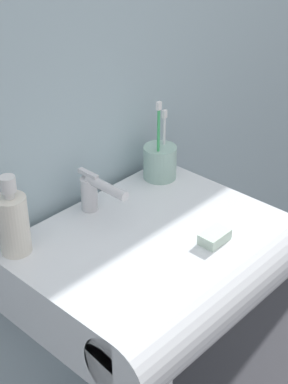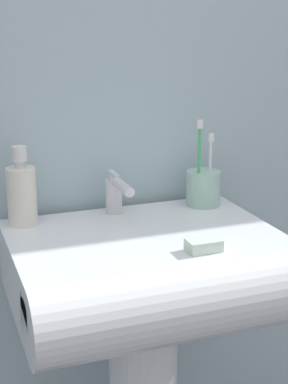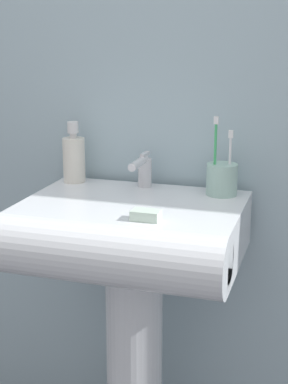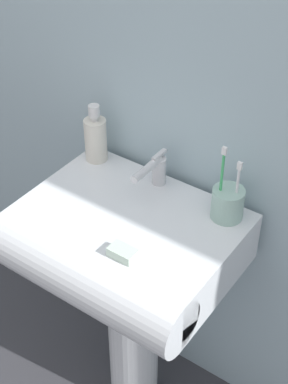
{
  "view_description": "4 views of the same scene",
  "coord_description": "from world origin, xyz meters",
  "views": [
    {
      "loc": [
        -0.77,
        -0.72,
        1.52
      ],
      "look_at": [
        0.0,
        -0.0,
        0.89
      ],
      "focal_mm": 55.0,
      "sensor_mm": 36.0,
      "label": 1
    },
    {
      "loc": [
        -0.41,
        -1.1,
        1.23
      ],
      "look_at": [
        -0.01,
        -0.02,
        0.89
      ],
      "focal_mm": 55.0,
      "sensor_mm": 36.0,
      "label": 2
    },
    {
      "loc": [
        0.46,
        -1.38,
        1.22
      ],
      "look_at": [
        0.03,
        -0.01,
        0.82
      ],
      "focal_mm": 55.0,
      "sensor_mm": 36.0,
      "label": 3
    },
    {
      "loc": [
        0.69,
        -0.92,
        1.78
      ],
      "look_at": [
        0.03,
        0.01,
        0.87
      ],
      "focal_mm": 55.0,
      "sensor_mm": 36.0,
      "label": 4
    }
  ],
  "objects": [
    {
      "name": "wall_back",
      "position": [
        0.0,
        0.24,
        1.2
      ],
      "size": [
        5.0,
        0.05,
        2.4
      ],
      "primitive_type": "cube",
      "color": "#9EB7C1",
      "rests_on": "ground"
    },
    {
      "name": "sink_pedestal",
      "position": [
        0.0,
        0.0,
        0.32
      ],
      "size": [
        0.16,
        0.16,
        0.64
      ],
      "primitive_type": "cylinder",
      "color": "white",
      "rests_on": "ground"
    },
    {
      "name": "sink_basin",
      "position": [
        0.0,
        -0.05,
        0.72
      ],
      "size": [
        0.56,
        0.45,
        0.15
      ],
      "color": "white",
      "rests_on": "sink_pedestal"
    },
    {
      "name": "faucet",
      "position": [
        -0.02,
        0.13,
        0.85
      ],
      "size": [
        0.04,
        0.14,
        0.1
      ],
      "color": "silver",
      "rests_on": "sink_basin"
    },
    {
      "name": "toothbrush_cup",
      "position": [
        0.2,
        0.13,
        0.84
      ],
      "size": [
        0.08,
        0.08,
        0.21
      ],
      "color": "#99BFB2",
      "rests_on": "sink_basin"
    },
    {
      "name": "soap_bottle",
      "position": [
        -0.23,
        0.14,
        0.86
      ],
      "size": [
        0.06,
        0.06,
        0.18
      ],
      "color": "silver",
      "rests_on": "sink_basin"
    },
    {
      "name": "bar_soap",
      "position": [
        0.08,
        -0.14,
        0.8
      ],
      "size": [
        0.07,
        0.04,
        0.02
      ],
      "primitive_type": "cube",
      "color": "silver",
      "rests_on": "sink_basin"
    }
  ]
}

